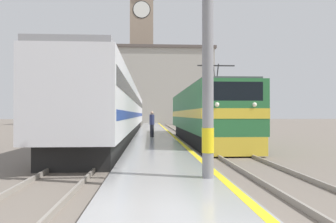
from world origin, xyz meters
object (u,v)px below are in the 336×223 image
Objects in this scene: passenger_train at (121,110)px; catenary_mast at (211,31)px; clock_tower at (142,45)px; person_on_platform at (152,123)px; locomotive_train at (204,115)px.

catenary_mast is at bearing -79.67° from passenger_train.
clock_tower is (-3.03, 64.27, 13.23)m from catenary_mast.
person_on_platform is 0.05× the size of clock_tower.
clock_tower is at bearing 95.83° from locomotive_train.
passenger_train is at bearing 110.53° from person_on_platform.
person_on_platform is at bearing 95.05° from catenary_mast.
catenary_mast reaches higher than passenger_train.
passenger_train is at bearing -91.22° from clock_tower.
passenger_train is 45.16m from clock_tower.
locomotive_train is 9.32× the size of person_on_platform.
catenary_mast is at bearing -84.95° from person_on_platform.
person_on_platform is 52.22m from clock_tower.
person_on_platform is at bearing -87.99° from clock_tower.
person_on_platform is (2.66, -7.09, -1.00)m from passenger_train.
passenger_train is 1.23× the size of clock_tower.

